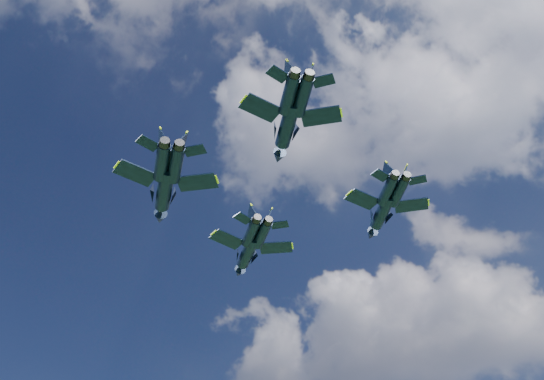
{
  "coord_description": "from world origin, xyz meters",
  "views": [
    {
      "loc": [
        21.83,
        -66.65,
        3.2
      ],
      "look_at": [
        -5.44,
        -3.11,
        62.44
      ],
      "focal_mm": 45.0,
      "sensor_mm": 36.0,
      "label": 1
    }
  ],
  "objects_px": {
    "jet_lead": "(247,253)",
    "jet_slot": "(287,127)",
    "jet_left": "(164,191)",
    "jet_right": "(382,213)"
  },
  "relations": [
    {
      "from": "jet_lead",
      "to": "jet_slot",
      "type": "bearing_deg",
      "value": -93.67
    },
    {
      "from": "jet_left",
      "to": "jet_slot",
      "type": "bearing_deg",
      "value": -43.67
    },
    {
      "from": "jet_lead",
      "to": "jet_slot",
      "type": "height_order",
      "value": "jet_slot"
    },
    {
      "from": "jet_right",
      "to": "jet_slot",
      "type": "height_order",
      "value": "jet_right"
    },
    {
      "from": "jet_left",
      "to": "jet_slot",
      "type": "xyz_separation_m",
      "value": [
        18.39,
        -2.51,
        2.12
      ]
    },
    {
      "from": "jet_lead",
      "to": "jet_left",
      "type": "height_order",
      "value": "jet_lead"
    },
    {
      "from": "jet_left",
      "to": "jet_slot",
      "type": "distance_m",
      "value": 18.68
    },
    {
      "from": "jet_right",
      "to": "jet_slot",
      "type": "relative_size",
      "value": 0.97
    },
    {
      "from": "jet_left",
      "to": "jet_right",
      "type": "distance_m",
      "value": 30.74
    },
    {
      "from": "jet_right",
      "to": "jet_left",
      "type": "bearing_deg",
      "value": -175.88
    }
  ]
}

